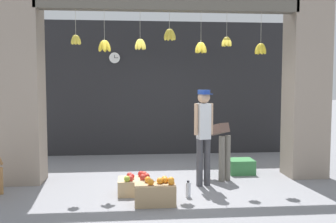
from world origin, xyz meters
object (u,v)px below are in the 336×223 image
at_px(fruit_crate_oranges, 156,193).
at_px(produce_box_green, 241,166).
at_px(shopkeeper, 204,130).
at_px(water_bottle, 188,189).
at_px(wall_clock, 115,58).
at_px(worker_stooping, 216,140).
at_px(fruit_crate_apples, 135,185).

height_order(fruit_crate_oranges, produce_box_green, fruit_crate_oranges).
xyz_separation_m(shopkeeper, fruit_crate_oranges, (-0.87, -0.93, -0.79)).
relative_size(water_bottle, wall_clock, 0.94).
xyz_separation_m(shopkeeper, wall_clock, (-1.63, 2.86, 1.38)).
bearing_deg(shopkeeper, produce_box_green, -152.50).
xyz_separation_m(worker_stooping, fruit_crate_oranges, (-1.18, -1.38, -0.54)).
bearing_deg(wall_clock, worker_stooping, -51.01).
relative_size(shopkeeper, produce_box_green, 3.42).
distance_m(water_bottle, wall_clock, 4.33).
height_order(worker_stooping, wall_clock, wall_clock).
distance_m(fruit_crate_apples, water_bottle, 0.85).
distance_m(produce_box_green, wall_clock, 3.93).
relative_size(shopkeeper, water_bottle, 6.38).
xyz_separation_m(worker_stooping, produce_box_green, (0.56, 0.32, -0.57)).
bearing_deg(produce_box_green, fruit_crate_oranges, -135.65).
height_order(fruit_crate_oranges, wall_clock, wall_clock).
bearing_deg(fruit_crate_apples, wall_clock, 98.05).
bearing_deg(fruit_crate_oranges, worker_stooping, 49.50).
bearing_deg(wall_clock, fruit_crate_apples, -81.95).
height_order(fruit_crate_apples, wall_clock, wall_clock).
bearing_deg(produce_box_green, fruit_crate_apples, -150.29).
height_order(shopkeeper, produce_box_green, shopkeeper).
bearing_deg(wall_clock, shopkeeper, -60.34).
bearing_deg(fruit_crate_oranges, shopkeeper, 46.90).
height_order(water_bottle, wall_clock, wall_clock).
bearing_deg(worker_stooping, fruit_crate_oranges, -161.97).
distance_m(fruit_crate_oranges, fruit_crate_apples, 0.62).
bearing_deg(water_bottle, fruit_crate_oranges, -149.72).
distance_m(worker_stooping, fruit_crate_oranges, 1.90).
bearing_deg(shopkeeper, fruit_crate_oranges, 32.80).
height_order(shopkeeper, worker_stooping, shopkeeper).
xyz_separation_m(fruit_crate_apples, wall_clock, (-0.46, 3.25, 2.20)).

